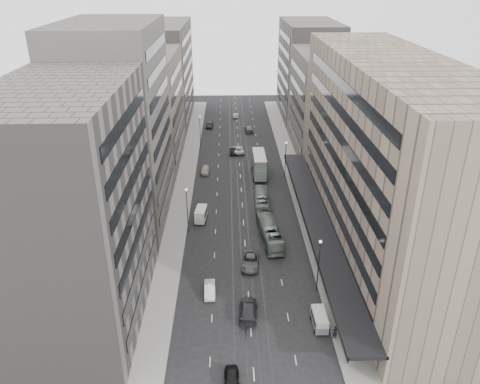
{
  "coord_description": "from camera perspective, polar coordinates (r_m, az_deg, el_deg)",
  "views": [
    {
      "loc": [
        -2.58,
        -58.65,
        41.2
      ],
      "look_at": [
        -0.61,
        15.98,
        5.67
      ],
      "focal_mm": 35.0,
      "sensor_mm": 36.0,
      "label": 1
    }
  ],
  "objects": [
    {
      "name": "building_left_a",
      "position": [
        60.08,
        -19.71,
        -2.02
      ],
      "size": [
        15.0,
        28.0,
        30.0
      ],
      "primitive_type": "cube",
      "color": "#5E5954",
      "rests_on": "ground"
    },
    {
      "name": "lamp_right_near",
      "position": [
        65.76,
        9.6,
        -8.15
      ],
      "size": [
        0.44,
        0.44,
        8.32
      ],
      "color": "#262628",
      "rests_on": "ground"
    },
    {
      "name": "building_right_mid",
      "position": [
        116.94,
        10.61,
        10.56
      ],
      "size": [
        15.0,
        28.0,
        24.0
      ],
      "primitive_type": "cube",
      "color": "#524D47",
      "rests_on": "ground"
    },
    {
      "name": "panel_van",
      "position": [
        84.67,
        -4.77,
        -2.69
      ],
      "size": [
        2.33,
        4.18,
        2.52
      ],
      "rotation": [
        0.0,
        0.0,
        -0.11
      ],
      "color": "beige",
      "rests_on": "ground"
    },
    {
      "name": "lamp_right_far",
      "position": [
        101.07,
        5.59,
        4.46
      ],
      "size": [
        0.44,
        0.44,
        8.32
      ],
      "color": "#262628",
      "rests_on": "ground"
    },
    {
      "name": "pedestrian",
      "position": [
        60.91,
        11.47,
        -16.4
      ],
      "size": [
        0.75,
        0.58,
        1.82
      ],
      "primitive_type": "imported",
      "rotation": [
        0.0,
        0.0,
        3.38
      ],
      "color": "black",
      "rests_on": "sidewalk_right"
    },
    {
      "name": "sedan_8",
      "position": [
        136.47,
        -3.72,
        8.17
      ],
      "size": [
        2.21,
        4.78,
        1.58
      ],
      "primitive_type": "imported",
      "rotation": [
        0.0,
        0.0,
        -0.08
      ],
      "color": "#27272A",
      "rests_on": "ground"
    },
    {
      "name": "sidewalk_left",
      "position": [
        105.0,
        -6.54,
        2.22
      ],
      "size": [
        4.0,
        125.0,
        0.15
      ],
      "primitive_type": "cube",
      "color": "gray",
      "rests_on": "ground"
    },
    {
      "name": "lamp_left_near",
      "position": [
        79.61,
        -6.48,
        -1.61
      ],
      "size": [
        0.44,
        0.44,
        8.32
      ],
      "color": "#262628",
      "rests_on": "ground"
    },
    {
      "name": "sedan_2",
      "position": [
        72.48,
        1.28,
        -8.45
      ],
      "size": [
        3.13,
        5.85,
        1.56
      ],
      "primitive_type": "imported",
      "rotation": [
        0.0,
        0.0,
        -0.1
      ],
      "color": "#505052",
      "rests_on": "ground"
    },
    {
      "name": "sedan_1",
      "position": [
        67.03,
        -3.71,
        -11.78
      ],
      "size": [
        1.65,
        4.35,
        1.42
      ],
      "primitive_type": "imported",
      "rotation": [
        0.0,
        0.0,
        0.04
      ],
      "color": "white",
      "rests_on": "ground"
    },
    {
      "name": "sedan_3",
      "position": [
        63.32,
        1.0,
        -14.15
      ],
      "size": [
        2.78,
        5.93,
        1.67
      ],
      "primitive_type": "imported",
      "rotation": [
        0.0,
        0.0,
        3.06
      ],
      "color": "#262628",
      "rests_on": "ground"
    },
    {
      "name": "building_left_c",
      "position": [
        110.15,
        -11.52,
        9.84
      ],
      "size": [
        15.0,
        28.0,
        25.0
      ],
      "primitive_type": "cube",
      "color": "#706257",
      "rests_on": "ground"
    },
    {
      "name": "sidewalk_right",
      "position": [
        105.58,
        6.56,
        2.35
      ],
      "size": [
        4.0,
        125.0,
        0.15
      ],
      "primitive_type": "cube",
      "color": "gray",
      "rests_on": "ground"
    },
    {
      "name": "sedan_6",
      "position": [
        116.74,
        -0.2,
        5.19
      ],
      "size": [
        2.99,
        5.7,
        1.53
      ],
      "primitive_type": "imported",
      "rotation": [
        0.0,
        0.0,
        3.22
      ],
      "color": "silver",
      "rests_on": "ground"
    },
    {
      "name": "department_store",
      "position": [
        75.55,
        17.18,
        3.94
      ],
      "size": [
        19.2,
        60.0,
        30.0
      ],
      "color": "gray",
      "rests_on": "ground"
    },
    {
      "name": "sedan_9",
      "position": [
        146.07,
        -0.52,
        9.35
      ],
      "size": [
        1.79,
        4.23,
        1.36
      ],
      "primitive_type": "imported",
      "rotation": [
        0.0,
        0.0,
        3.05
      ],
      "color": "#ABA38E",
      "rests_on": "ground"
    },
    {
      "name": "lamp_left_far",
      "position": [
        119.42,
        -4.9,
        7.82
      ],
      "size": [
        0.44,
        0.44,
        8.32
      ],
      "color": "#262628",
      "rests_on": "ground"
    },
    {
      "name": "building_left_b",
      "position": [
        83.5,
        -14.67,
        7.77
      ],
      "size": [
        15.0,
        26.0,
        34.0
      ],
      "primitive_type": "cube",
      "color": "#524D47",
      "rests_on": "ground"
    },
    {
      "name": "double_decker",
      "position": [
        102.61,
        2.35,
        3.4
      ],
      "size": [
        2.89,
        9.22,
        5.03
      ],
      "rotation": [
        0.0,
        0.0,
        0.01
      ],
      "color": "slate",
      "rests_on": "ground"
    },
    {
      "name": "sedan_7",
      "position": [
        132.66,
        1.09,
        7.72
      ],
      "size": [
        2.5,
        5.68,
        1.62
      ],
      "primitive_type": "imported",
      "rotation": [
        0.0,
        0.0,
        3.18
      ],
      "color": "#5E5E61",
      "rests_on": "ground"
    },
    {
      "name": "sedan_0",
      "position": [
        54.91,
        -1.02,
        -22.05
      ],
      "size": [
        1.75,
        4.26,
        1.44
      ],
      "primitive_type": "imported",
      "rotation": [
        0.0,
        0.0,
        0.01
      ],
      "color": "black",
      "rests_on": "ground"
    },
    {
      "name": "ground",
      "position": [
        71.72,
        0.84,
        -9.61
      ],
      "size": [
        220.0,
        220.0,
        0.0
      ],
      "primitive_type": "plane",
      "color": "black",
      "rests_on": "ground"
    },
    {
      "name": "vw_microbus",
      "position": [
        62.22,
        9.67,
        -15.04
      ],
      "size": [
        1.82,
        3.89,
        2.09
      ],
      "rotation": [
        0.0,
        0.0,
        0.01
      ],
      "color": "slate",
      "rests_on": "ground"
    },
    {
      "name": "building_left_d",
      "position": [
        141.58,
        -9.44,
        14.05
      ],
      "size": [
        15.0,
        38.0,
        28.0
      ],
      "primitive_type": "cube",
      "color": "#5E5954",
      "rests_on": "ground"
    },
    {
      "name": "sedan_4",
      "position": [
        104.88,
        -4.26,
        2.7
      ],
      "size": [
        2.07,
        4.6,
        1.53
      ],
      "primitive_type": "imported",
      "rotation": [
        0.0,
        0.0,
        -0.06
      ],
      "color": "#B0A992",
      "rests_on": "ground"
    },
    {
      "name": "building_right_far",
      "position": [
        145.26,
        8.33,
        14.4
      ],
      "size": [
        15.0,
        32.0,
        28.0
      ],
      "primitive_type": "cube",
      "color": "#5E5954",
      "rests_on": "ground"
    },
    {
      "name": "sedan_5",
      "position": [
        116.12,
        -0.85,
        5.05
      ],
      "size": [
        1.59,
        4.38,
        1.43
      ],
      "primitive_type": "imported",
      "rotation": [
        0.0,
        0.0,
        -0.02
      ],
      "color": "black",
      "rests_on": "ground"
    },
    {
      "name": "bus_far",
      "position": [
        89.38,
        2.64,
        -1.02
      ],
      "size": [
        2.9,
        10.14,
        2.79
      ],
      "primitive_type": "imported",
      "rotation": [
        0.0,
        0.0,
        3.09
      ],
      "color": "gray",
      "rests_on": "ground"
    },
    {
      "name": "bus_near",
      "position": [
        78.4,
        3.64,
        -4.94
      ],
      "size": [
        3.92,
        11.75,
        3.21
      ],
      "primitive_type": "imported",
      "rotation": [
        0.0,
        0.0,
        3.25
      ],
      "color": "gray",
      "rests_on": "ground"
    }
  ]
}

